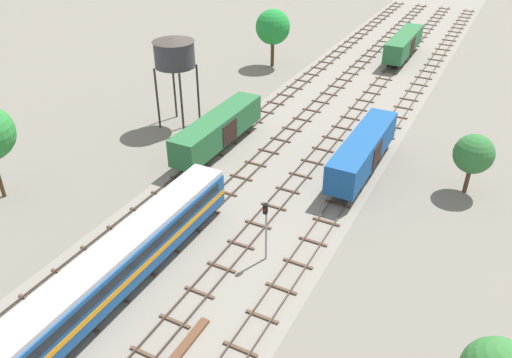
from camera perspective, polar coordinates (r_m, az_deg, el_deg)
ground_plane at (r=63.28m, az=8.51°, el=7.30°), size 480.00×480.00×0.00m
ballast_bed at (r=63.28m, az=8.51°, el=7.30°), size 18.77×176.00×0.01m
track_far_left at (r=66.56m, az=2.78°, el=8.98°), size 2.40×126.00×0.29m
track_left at (r=64.83m, az=6.77°, el=8.16°), size 2.40×126.00×0.29m
track_centre_left at (r=63.44m, az=10.93°, el=7.27°), size 2.40×126.00×0.29m
track_centre at (r=62.41m, az=15.23°, el=6.30°), size 2.40×126.00×0.29m
passenger_coach_left_nearest at (r=36.65m, az=-14.47°, el=-8.40°), size 2.96×22.00×3.80m
freight_boxcar_far_left_near at (r=53.15m, az=-4.26°, el=5.63°), size 2.87×14.00×3.60m
freight_boxcar_centre_mid at (r=49.88m, az=11.91°, el=3.18°), size 2.87×14.00×3.60m
freight_boxcar_centre_left_midfar at (r=84.42m, az=16.22°, el=14.37°), size 2.87×14.00×3.60m
water_tower at (r=57.24m, az=-9.15°, el=13.79°), size 4.61×4.61×10.28m
signal_post_nearest at (r=37.28m, az=1.11°, el=-5.04°), size 0.28×0.47×5.23m
lineside_tree_2 at (r=48.92m, az=23.21°, el=2.58°), size 3.56×3.56×5.76m
lineside_tree_3 at (r=77.20m, az=1.90°, el=16.65°), size 5.05×5.05×8.41m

